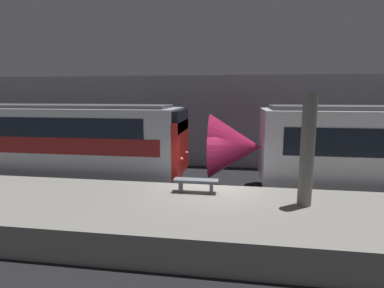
% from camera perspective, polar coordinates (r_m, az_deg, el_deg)
% --- Properties ---
extents(ground_plane, '(120.00, 120.00, 0.00)m').
position_cam_1_polar(ground_plane, '(11.42, 3.66, -12.10)').
color(ground_plane, black).
extents(platform, '(40.00, 4.26, 0.91)m').
position_cam_1_polar(platform, '(9.29, 2.53, -14.32)').
color(platform, gray).
rests_on(platform, ground).
extents(station_rear_barrier, '(50.00, 0.15, 5.24)m').
position_cam_1_polar(station_rear_barrier, '(17.22, 5.63, 4.21)').
color(station_rear_barrier, '#939399').
rests_on(station_rear_barrier, ground).
extents(support_pillar_near, '(0.41, 0.41, 3.34)m').
position_cam_1_polar(support_pillar_near, '(9.37, 21.11, -1.14)').
color(support_pillar_near, slate).
rests_on(support_pillar_near, platform).
extents(platform_bench, '(1.50, 0.40, 0.45)m').
position_cam_1_polar(platform_bench, '(10.20, 0.76, -7.37)').
color(platform_bench, slate).
rests_on(platform_bench, platform).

